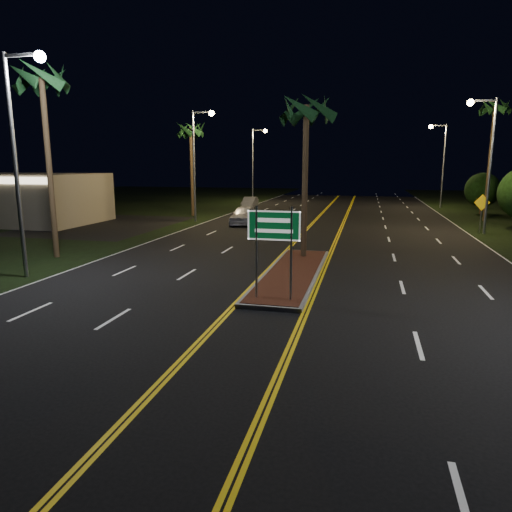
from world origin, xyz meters
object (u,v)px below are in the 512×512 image
(streetlight_left_near, at_px, (21,140))
(palm_median, at_px, (306,110))
(streetlight_left_mid, at_px, (198,153))
(car_near, at_px, (244,214))
(highway_sign, at_px, (274,234))
(palm_left_far, at_px, (191,130))
(streetlight_right_far, at_px, (441,156))
(streetlight_left_far, at_px, (256,157))
(shrub_far, at_px, (482,190))
(warning_sign, at_px, (482,208))
(car_far, at_px, (250,202))
(median_island, at_px, (292,273))
(palm_right_far, at_px, (495,109))
(streetlight_right_mid, at_px, (486,150))
(palm_left_near, at_px, (42,81))
(commercial_building, at_px, (7,198))

(streetlight_left_near, xyz_separation_m, palm_median, (10.61, 6.50, 1.62))
(streetlight_left_mid, bearing_deg, car_near, -12.24)
(highway_sign, bearing_deg, palm_left_far, 116.92)
(streetlight_right_far, xyz_separation_m, palm_left_far, (-23.41, -14.00, 2.09))
(streetlight_left_far, bearing_deg, highway_sign, -75.56)
(streetlight_left_mid, xyz_separation_m, palm_left_far, (-2.19, 4.00, 2.09))
(palm_median, relative_size, palm_left_far, 0.94)
(shrub_far, relative_size, warning_sign, 1.47)
(streetlight_left_far, xyz_separation_m, car_far, (1.17, -7.54, -4.93))
(highway_sign, distance_m, streetlight_left_near, 11.17)
(streetlight_right_far, distance_m, shrub_far, 7.56)
(median_island, bearing_deg, palm_right_far, 60.90)
(median_island, distance_m, palm_right_far, 27.84)
(palm_left_far, relative_size, palm_right_far, 0.85)
(median_island, xyz_separation_m, car_far, (-9.44, 29.46, 0.64))
(streetlight_right_mid, height_order, car_near, streetlight_right_mid)
(streetlight_left_far, distance_m, shrub_far, 25.90)
(palm_left_near, height_order, car_near, palm_left_near)
(highway_sign, distance_m, streetlight_right_mid, 22.18)
(streetlight_right_mid, xyz_separation_m, palm_median, (-10.61, -11.50, 1.62))
(median_island, xyz_separation_m, warning_sign, (10.80, 15.43, 1.68))
(palm_median, bearing_deg, streetlight_left_mid, 128.17)
(car_near, relative_size, warning_sign, 1.93)
(streetlight_right_mid, distance_m, warning_sign, 3.92)
(palm_left_near, bearing_deg, streetlight_right_far, 55.79)
(median_island, relative_size, streetlight_right_mid, 1.14)
(shrub_far, bearing_deg, highway_sign, -112.57)
(streetlight_left_near, distance_m, streetlight_right_far, 43.53)
(streetlight_left_far, distance_m, palm_right_far, 27.50)
(highway_sign, xyz_separation_m, streetlight_left_mid, (-10.61, 21.20, 3.25))
(commercial_building, xyz_separation_m, shrub_far, (39.80, 16.01, 0.33))
(palm_left_near, relative_size, car_far, 2.25)
(streetlight_right_mid, height_order, streetlight_right_far, same)
(streetlight_right_far, bearing_deg, palm_left_near, -124.21)
(highway_sign, distance_m, warning_sign, 22.41)
(car_near, distance_m, car_far, 13.66)
(car_far, bearing_deg, streetlight_left_far, 95.28)
(palm_median, height_order, warning_sign, palm_median)
(streetlight_left_far, distance_m, car_near, 21.81)
(median_island, height_order, warning_sign, warning_sign)
(highway_sign, distance_m, streetlight_left_mid, 23.93)
(median_island, xyz_separation_m, palm_left_near, (-12.50, 1.00, 8.60))
(palm_median, bearing_deg, palm_left_near, -168.69)
(streetlight_right_far, distance_m, palm_left_far, 27.36)
(car_far, bearing_deg, streetlight_left_mid, -98.96)
(palm_median, bearing_deg, streetlight_right_far, 71.38)
(streetlight_left_far, bearing_deg, palm_right_far, -30.88)
(palm_left_near, relative_size, warning_sign, 3.64)
(commercial_building, distance_m, palm_median, 28.18)
(shrub_far, bearing_deg, streetlight_left_near, -127.34)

